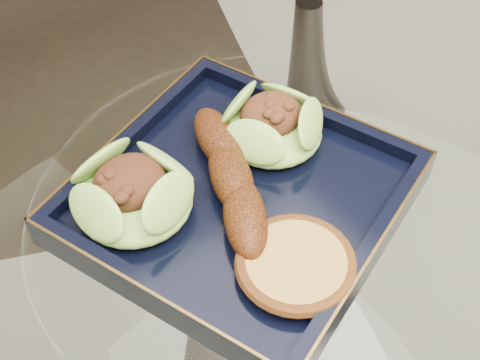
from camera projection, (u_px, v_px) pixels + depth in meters
dining_table at (273, 337)px, 0.72m from camera, size 1.13×1.13×0.77m
dining_chair at (89, 82)px, 1.06m from camera, size 0.56×0.56×1.01m
navy_plate at (240, 201)px, 0.62m from camera, size 0.35×0.35×0.02m
lettuce_wrap_left at (133, 196)px, 0.59m from camera, size 0.12×0.12×0.04m
lettuce_wrap_right at (272, 127)px, 0.65m from camera, size 0.11×0.11×0.04m
roasted_plantain at (231, 177)px, 0.61m from camera, size 0.10×0.18×0.03m
crumb_patty at (296, 266)px, 0.55m from camera, size 0.10×0.10×0.02m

